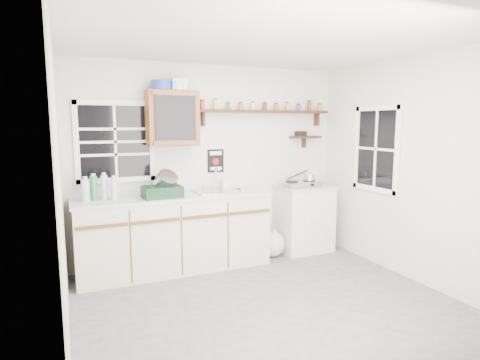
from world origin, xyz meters
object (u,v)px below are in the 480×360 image
spice_shelf (265,111)px  hotplate (301,184)px  main_cabinet (175,232)px  dish_rack (163,188)px  right_cabinet (303,218)px  upper_cabinet (172,118)px

spice_shelf → hotplate: 1.10m
main_cabinet → hotplate: (1.76, 0.01, 0.49)m
dish_rack → spice_shelf: bearing=9.6°
hotplate → dish_rack: bearing=175.1°
spice_shelf → dish_rack: bearing=-168.5°
right_cabinet → hotplate: bearing=-164.5°
right_cabinet → upper_cabinet: size_ratio=1.40×
right_cabinet → upper_cabinet: 2.26m
main_cabinet → right_cabinet: size_ratio=2.54×
dish_rack → hotplate: (1.91, 0.09, -0.08)m
right_cabinet → hotplate: 0.50m
right_cabinet → spice_shelf: bearing=160.2°
spice_shelf → upper_cabinet: bearing=-176.9°
main_cabinet → right_cabinet: main_cabinet is taller
main_cabinet → dish_rack: 0.59m
spice_shelf → main_cabinet: bearing=-170.8°
main_cabinet → right_cabinet: (1.83, 0.03, -0.01)m
upper_cabinet → dish_rack: (-0.18, -0.23, -0.80)m
upper_cabinet → dish_rack: upper_cabinet is taller
right_cabinet → main_cabinet: bearing=-179.2°
main_cabinet → spice_shelf: 1.98m
main_cabinet → right_cabinet: bearing=0.8°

